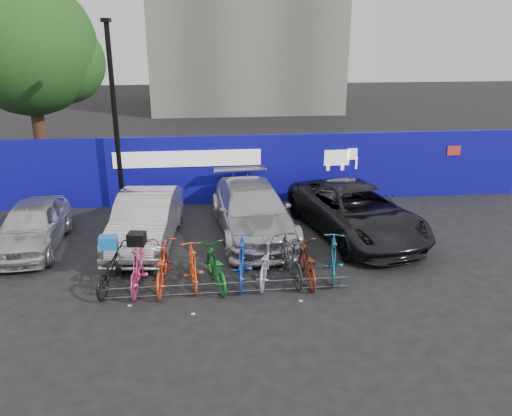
{
  "coord_description": "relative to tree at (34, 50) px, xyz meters",
  "views": [
    {
      "loc": [
        -0.46,
        -10.81,
        5.68
      ],
      "look_at": [
        0.92,
        2.0,
        1.16
      ],
      "focal_mm": 35.0,
      "sensor_mm": 36.0,
      "label": 1
    }
  ],
  "objects": [
    {
      "name": "ground",
      "position": [
        6.77,
        -10.06,
        -5.07
      ],
      "size": [
        100.0,
        100.0,
        0.0
      ],
      "primitive_type": "plane",
      "color": "black",
      "rests_on": "ground"
    },
    {
      "name": "cargo_topcase",
      "position": [
        4.73,
        -10.13,
        -3.82
      ],
      "size": [
        0.43,
        0.4,
        0.28
      ],
      "primitive_type": "cube",
      "rotation": [
        0.0,
        0.0,
        -0.16
      ],
      "color": "black",
      "rests_on": "bike_1"
    },
    {
      "name": "cargo_crate",
      "position": [
        4.06,
        -10.01,
        -3.92
      ],
      "size": [
        0.41,
        0.32,
        0.29
      ],
      "primitive_type": "cube",
      "rotation": [
        0.0,
        0.0,
        0.05
      ],
      "color": "blue",
      "rests_on": "bike_0"
    },
    {
      "name": "car_1",
      "position": [
        4.64,
        -7.49,
        -4.34
      ],
      "size": [
        1.94,
        4.54,
        1.46
      ],
      "primitive_type": "imported",
      "rotation": [
        0.0,
        0.0,
        -0.09
      ],
      "color": "#AEAEB2",
      "rests_on": "ground"
    },
    {
      "name": "car_0",
      "position": [
        1.53,
        -7.44,
        -4.41
      ],
      "size": [
        1.68,
        3.9,
        1.31
      ],
      "primitive_type": "imported",
      "rotation": [
        0.0,
        0.0,
        0.03
      ],
      "color": "#BDBDC1",
      "rests_on": "ground"
    },
    {
      "name": "car_3",
      "position": [
        10.71,
        -7.47,
        -4.33
      ],
      "size": [
        3.53,
        5.74,
        1.48
      ],
      "primitive_type": "imported",
      "rotation": [
        0.0,
        0.0,
        0.21
      ],
      "color": "black",
      "rests_on": "ground"
    },
    {
      "name": "bike_9",
      "position": [
        9.38,
        -10.07,
        -4.55
      ],
      "size": [
        0.88,
        1.79,
        1.04
      ],
      "primitive_type": "imported",
      "rotation": [
        0.0,
        0.0,
        2.9
      ],
      "color": "#1B5A75",
      "rests_on": "ground"
    },
    {
      "name": "bike_6",
      "position": [
        7.7,
        -10.06,
        -4.58
      ],
      "size": [
        1.08,
        1.97,
        0.98
      ],
      "primitive_type": "imported",
      "rotation": [
        0.0,
        0.0,
        2.9
      ],
      "color": "#9FA3A6",
      "rests_on": "ground"
    },
    {
      "name": "lamppost",
      "position": [
        3.57,
        -4.66,
        -1.8
      ],
      "size": [
        0.25,
        0.5,
        6.11
      ],
      "color": "black",
      "rests_on": "ground"
    },
    {
      "name": "bike_5",
      "position": [
        7.13,
        -10.09,
        -4.5
      ],
      "size": [
        0.73,
        1.92,
        1.13
      ],
      "primitive_type": "imported",
      "rotation": [
        0.0,
        0.0,
        3.03
      ],
      "color": "#1A40B6",
      "rests_on": "ground"
    },
    {
      "name": "bike_8",
      "position": [
        8.7,
        -10.17,
        -4.62
      ],
      "size": [
        0.6,
        1.73,
        0.91
      ],
      "primitive_type": "imported",
      "rotation": [
        0.0,
        0.0,
        3.14
      ],
      "color": "maroon",
      "rests_on": "ground"
    },
    {
      "name": "car_2",
      "position": [
        7.69,
        -7.07,
        -4.33
      ],
      "size": [
        2.45,
        5.26,
        1.49
      ],
      "primitive_type": "imported",
      "rotation": [
        0.0,
        0.0,
        0.07
      ],
      "color": "#B6B5BA",
      "rests_on": "ground"
    },
    {
      "name": "bike_7",
      "position": [
        8.29,
        -10.1,
        -4.51
      ],
      "size": [
        0.79,
        1.91,
        1.12
      ],
      "primitive_type": "imported",
      "rotation": [
        0.0,
        0.0,
        3.29
      ],
      "color": "#29282B",
      "rests_on": "ground"
    },
    {
      "name": "bike_2",
      "position": [
        5.23,
        -10.11,
        -4.56
      ],
      "size": [
        0.73,
        1.95,
        1.02
      ],
      "primitive_type": "imported",
      "rotation": [
        0.0,
        0.0,
        3.11
      ],
      "color": "#C03C1C",
      "rests_on": "ground"
    },
    {
      "name": "bike_0",
      "position": [
        4.06,
        -10.01,
        -4.57
      ],
      "size": [
        0.99,
        1.99,
        1.0
      ],
      "primitive_type": "imported",
      "rotation": [
        0.0,
        0.0,
        2.97
      ],
      "color": "black",
      "rests_on": "ground"
    },
    {
      "name": "bike_1",
      "position": [
        4.73,
        -10.13,
        -4.51
      ],
      "size": [
        0.68,
        1.88,
        1.11
      ],
      "primitive_type": "imported",
      "rotation": [
        0.0,
        0.0,
        3.05
      ],
      "color": "#C1366B",
      "rests_on": "ground"
    },
    {
      "name": "tree",
      "position": [
        0.0,
        0.0,
        0.0
      ],
      "size": [
        5.4,
        5.2,
        7.8
      ],
      "color": "#382314",
      "rests_on": "ground"
    },
    {
      "name": "hoarding",
      "position": [
        6.78,
        -4.06,
        -3.86
      ],
      "size": [
        22.0,
        0.18,
        2.4
      ],
      "color": "#0F0A91",
      "rests_on": "ground"
    },
    {
      "name": "bike_3",
      "position": [
        5.97,
        -10.11,
        -4.57
      ],
      "size": [
        0.65,
        1.69,
        0.99
      ],
      "primitive_type": "imported",
      "rotation": [
        0.0,
        0.0,
        3.25
      ],
      "color": "#FF581D",
      "rests_on": "ground"
    },
    {
      "name": "bike_rack",
      "position": [
        6.77,
        -10.66,
        -4.91
      ],
      "size": [
        5.6,
        0.03,
        0.3
      ],
      "color": "#595B60",
      "rests_on": "ground"
    },
    {
      "name": "bike_4",
      "position": [
        6.5,
        -10.17,
        -4.6
      ],
      "size": [
        0.98,
        1.88,
        0.94
      ],
      "primitive_type": "imported",
      "rotation": [
        0.0,
        0.0,
        3.35
      ],
      "color": "#146E26",
      "rests_on": "ground"
    }
  ]
}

